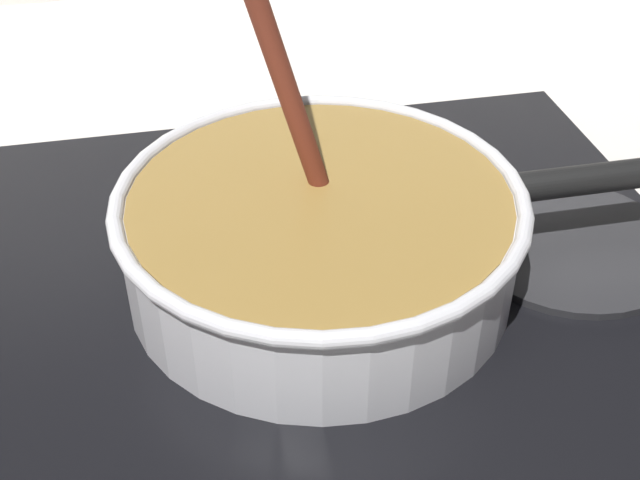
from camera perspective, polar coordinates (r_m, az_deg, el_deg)
hob_plate at (r=0.59m, az=0.00°, el=-3.19°), size 0.56×0.48×0.01m
burner_ring at (r=0.59m, az=0.00°, el=-2.45°), size 0.20×0.20×0.01m
spare_burner at (r=0.64m, az=16.89°, el=-0.17°), size 0.17×0.17×0.01m
cooking_pan at (r=0.56m, az=0.15°, el=0.48°), size 0.44×0.28×0.35m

